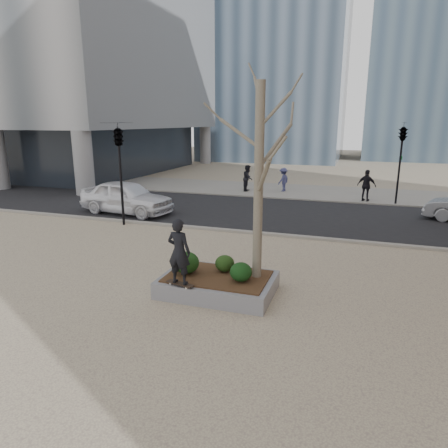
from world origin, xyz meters
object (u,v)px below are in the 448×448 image
(skateboard, at_px, (180,284))
(police_car, at_px, (126,197))
(planter, at_px, (218,285))
(skateboarder, at_px, (179,252))

(skateboard, distance_m, police_car, 10.93)
(planter, xyz_separation_m, police_car, (-7.58, 7.63, 0.63))
(skateboarder, bearing_deg, skateboard, -0.00)
(skateboarder, relative_size, police_car, 0.35)
(skateboarder, height_order, police_car, skateboarder)
(skateboard, bearing_deg, planter, 65.39)
(planter, relative_size, police_car, 0.62)
(planter, distance_m, skateboarder, 1.61)
(skateboard, relative_size, skateboarder, 0.46)
(planter, distance_m, police_car, 10.77)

